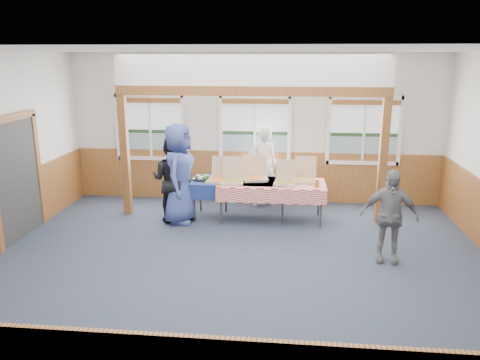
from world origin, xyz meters
name	(u,v)px	position (x,y,z in m)	size (l,w,h in m)	color
floor	(238,268)	(0.00, 0.00, 0.00)	(8.00, 8.00, 0.00)	#262D3D
ceiling	(238,50)	(0.00, 0.00, 3.20)	(8.00, 8.00, 0.00)	white
wall_back	(255,129)	(0.00, 3.50, 1.60)	(8.00, 8.00, 0.00)	silver
wall_front	(186,276)	(0.00, -3.50, 1.60)	(8.00, 8.00, 0.00)	silver
wainscot_back	(254,176)	(0.00, 3.48, 0.55)	(7.98, 0.05, 1.10)	brown
cased_opening	(17,179)	(-3.96, 0.90, 1.05)	(0.06, 1.30, 2.10)	#2E2E2E
window_left	(150,124)	(-2.30, 3.46, 1.68)	(1.56, 0.10, 1.46)	white
window_mid	(255,125)	(0.00, 3.46, 1.68)	(1.56, 0.10, 1.46)	white
window_right	(364,127)	(2.30, 3.46, 1.68)	(1.56, 0.10, 1.46)	white
post_left	(125,156)	(-2.50, 2.30, 1.20)	(0.15, 0.15, 2.40)	brown
post_right	(383,162)	(2.50, 2.30, 1.20)	(0.15, 0.15, 2.40)	brown
cross_beam	(251,91)	(0.00, 2.30, 2.49)	(5.15, 0.18, 0.18)	brown
table_left	(240,183)	(-0.20, 2.29, 0.70)	(2.03, 1.38, 0.76)	#2E2E2E
table_right	(272,185)	(0.42, 2.21, 0.71)	(2.18, 1.24, 0.76)	#2E2E2E
pizza_box_a	(219,178)	(-0.60, 2.19, 0.83)	(0.48, 0.56, 0.45)	tan
pizza_box_b	(258,176)	(0.14, 2.45, 0.82)	(0.43, 0.50, 0.40)	tan
pizza_box_c	(232,179)	(-0.33, 2.12, 0.83)	(0.45, 0.54, 0.46)	tan
pizza_box_d	(254,176)	(0.06, 2.41, 0.83)	(0.51, 0.59, 0.46)	tan
pizza_box_e	(285,181)	(0.68, 2.14, 0.82)	(0.44, 0.52, 0.43)	tan
pizza_box_f	(305,178)	(1.07, 2.36, 0.83)	(0.42, 0.51, 0.45)	tan
veggie_tray	(202,178)	(-0.95, 2.29, 0.79)	(0.38, 0.38, 0.09)	black
drink_glass	(317,183)	(1.27, 1.96, 0.83)	(0.07, 0.07, 0.15)	#9C651A
woman_white	(263,167)	(0.20, 3.10, 0.86)	(0.62, 0.41, 1.71)	silver
woman_black	(172,180)	(-1.48, 1.96, 0.83)	(0.81, 0.63, 1.66)	black
man_blue	(179,174)	(-1.33, 1.92, 0.96)	(0.94, 0.61, 1.92)	#354386
person_grey	(389,216)	(2.29, 0.50, 0.74)	(0.87, 0.36, 1.48)	slate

